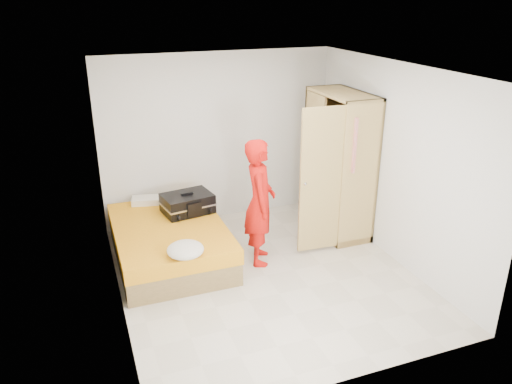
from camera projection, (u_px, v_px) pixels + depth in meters
name	position (u px, v px, depth m)	size (l,w,h in m)	color
room	(267.00, 181.00, 5.93)	(4.00, 4.02, 2.60)	beige
bed	(170.00, 242.00, 6.73)	(1.42, 2.02, 0.50)	olive
wardrobe	(337.00, 169.00, 7.26)	(1.17, 1.20, 2.10)	tan
person	(260.00, 202.00, 6.47)	(0.62, 0.41, 1.70)	red
suitcase	(188.00, 203.00, 6.99)	(0.76, 0.61, 0.30)	black
round_cushion	(185.00, 250.00, 5.83)	(0.44, 0.44, 0.17)	beige
pillow	(149.00, 200.00, 7.32)	(0.50, 0.25, 0.09)	beige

